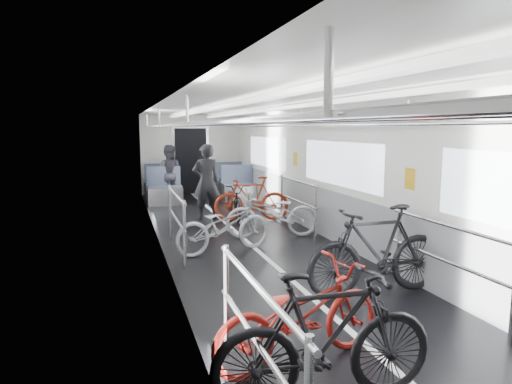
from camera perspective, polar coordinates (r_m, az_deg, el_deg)
car_shell at (r=9.12m, az=-3.18°, el=2.46°), size 3.02×14.01×2.41m
bike_left_near at (r=4.01m, az=5.60°, el=-14.99°), size 1.75×0.93×0.88m
bike_left_mid at (r=3.47m, az=8.74°, el=-17.60°), size 1.72×0.55×1.02m
bike_left_far at (r=7.40m, az=-4.04°, el=-4.23°), size 1.77×0.98×0.88m
bike_right_near at (r=5.69m, az=14.92°, el=-7.08°), size 1.83×0.52×1.10m
bike_right_mid at (r=8.37m, az=2.09°, el=-2.70°), size 1.78×0.81×0.90m
bike_right_far at (r=9.87m, az=-0.55°, el=-0.86°), size 1.68×0.76×0.97m
bike_aisle at (r=10.18m, az=-2.73°, el=-1.10°), size 0.62×1.54×0.79m
person_standing at (r=10.09m, az=-6.24°, el=1.28°), size 0.62×0.42×1.67m
person_seated at (r=12.56m, az=-10.87°, el=2.26°), size 0.90×0.78×1.56m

